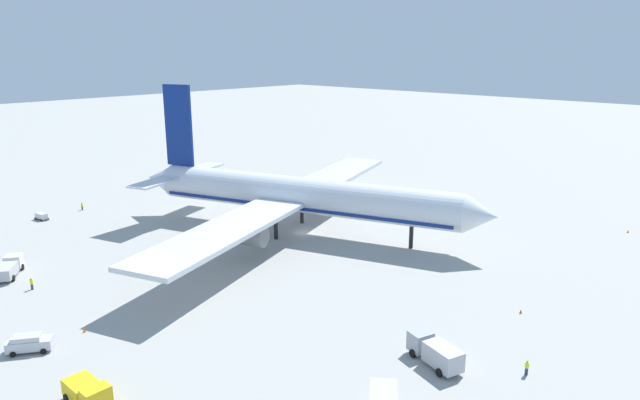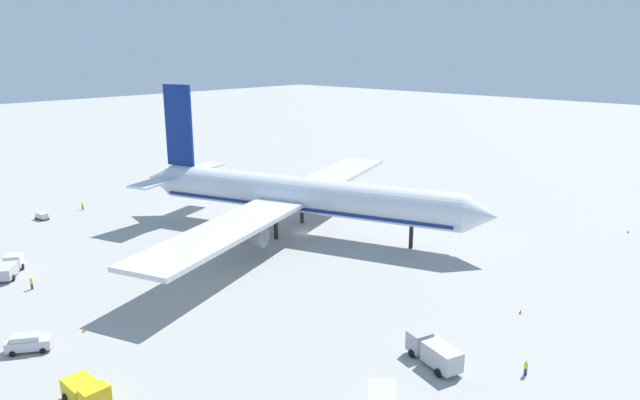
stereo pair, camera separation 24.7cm
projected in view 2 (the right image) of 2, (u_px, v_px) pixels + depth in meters
The scene contains 13 objects.
ground_plane at pixel (304, 233), 103.60m from camera, with size 600.00×600.00×0.00m, color #9E9E99.
airliner at pixel (296, 195), 102.43m from camera, with size 66.57×77.76×25.65m.
service_truck_1 at pixel (434, 351), 60.25m from camera, with size 7.16×4.27×2.60m.
service_truck_2 at pixel (9, 267), 83.84m from camera, with size 6.91×5.89×2.34m.
service_truck_4 at pixel (86, 392), 53.42m from camera, with size 5.42×2.78×2.58m.
service_van at pixel (29, 342), 63.00m from camera, with size 4.17×4.86×1.97m.
baggage_cart_0 at pixel (42, 216), 111.31m from camera, with size 3.63×1.88×1.31m.
ground_worker_0 at pixel (526, 368), 58.40m from camera, with size 0.48×0.48×1.63m.
ground_worker_1 at pixel (82, 206), 117.87m from camera, with size 0.56×0.56×1.65m.
ground_worker_2 at pixel (32, 284), 79.14m from camera, with size 0.54×0.54×1.66m.
traffic_cone_0 at pixel (628, 232), 103.32m from camera, with size 0.36×0.36×0.55m, color orange.
traffic_cone_1 at pixel (520, 312), 72.06m from camera, with size 0.36×0.36×0.55m, color orange.
traffic_cone_2 at pixel (84, 330), 67.42m from camera, with size 0.36×0.36×0.55m, color orange.
Camera 2 is at (69.44, -70.02, 32.42)m, focal length 32.22 mm.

